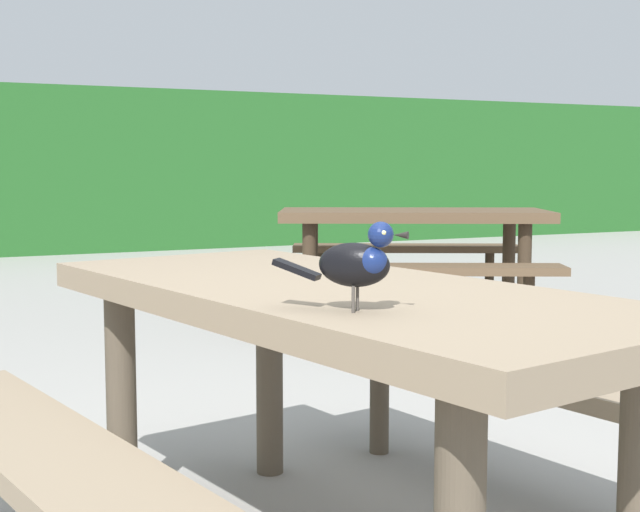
# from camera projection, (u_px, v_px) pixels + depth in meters

# --- Properties ---
(picnic_table_foreground) EXTENTS (1.98, 2.00, 0.74)m
(picnic_table_foreground) POSITION_uv_depth(u_px,v_px,m) (334.00, 357.00, 2.23)
(picnic_table_foreground) COLOR #84725B
(picnic_table_foreground) RESTS_ON ground
(bird_grackle) EXTENTS (0.22, 0.22, 0.18)m
(bird_grackle) POSITION_uv_depth(u_px,v_px,m) (357.00, 262.00, 1.78)
(bird_grackle) COLOR black
(bird_grackle) RESTS_ON picnic_table_foreground
(picnic_table_mid_left) EXTENTS (2.28, 2.27, 0.74)m
(picnic_table_mid_left) POSITION_uv_depth(u_px,v_px,m) (413.00, 237.00, 6.03)
(picnic_table_mid_left) COLOR brown
(picnic_table_mid_left) RESTS_ON ground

